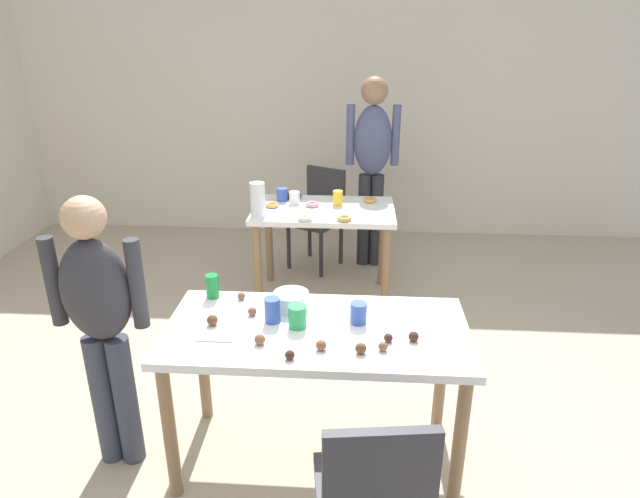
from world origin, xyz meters
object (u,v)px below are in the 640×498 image
Objects in this scene: chair_near_table at (374,496)px; person_girl_near at (100,316)px; dining_table_far at (324,223)px; chair_far_table at (320,211)px; pitcher_far at (258,200)px; dining_table_near at (316,346)px; person_adult_far at (372,155)px; mixing_bowl at (291,300)px; soda_can at (212,286)px.

chair_near_table is 0.63× the size of person_girl_near.
person_girl_near is (-0.90, -1.84, 0.18)m from dining_table_far.
chair_far_table is 1.05m from pitcher_far.
pitcher_far reaches higher than dining_table_near.
person_girl_near reaches higher than chair_near_table.
person_adult_far is 2.34m from mixing_bowl.
person_adult_far is at bearing 89.23° from chair_near_table.
pitcher_far is (0.01, 1.28, 0.06)m from soda_can.
person_adult_far is at bearing 2.42° from chair_far_table.
pitcher_far reaches higher than chair_far_table.
chair_far_table reaches higher than mixing_bowl.
person_adult_far reaches higher than chair_far_table.
chair_near_table reaches higher than dining_table_near.
mixing_bowl is (-0.06, -1.59, 0.16)m from dining_table_far.
soda_can reaches higher than mixing_bowl.
soda_can reaches higher than chair_near_table.
person_girl_near is at bearing -175.98° from dining_table_near.
dining_table_near is 1.77m from dining_table_far.
chair_near_table is at bearing -50.87° from soda_can.
dining_table_near is 0.63m from soda_can.
dining_table_near is 0.77m from chair_near_table.
mixing_bowl is (-0.43, -2.29, -0.21)m from person_adult_far.
dining_table_near is at bearing -96.85° from person_adult_far.
mixing_bowl is (-0.14, 0.18, 0.14)m from dining_table_near.
chair_far_table is (-0.15, 2.45, -0.15)m from dining_table_near.
soda_can is (0.43, 0.34, -0.00)m from person_girl_near.
dining_table_near is at bearing -26.31° from soda_can.
mixing_bowl is (-0.39, 0.90, 0.30)m from chair_near_table.
chair_far_table is 4.98× the size of mixing_bowl.
dining_table_near is 5.59× the size of pitcher_far.
person_adult_far is at bearing 47.86° from pitcher_far.
dining_table_far is 6.08× the size of mixing_bowl.
soda_can is (-0.47, -1.50, 0.18)m from dining_table_far.
person_girl_near is 0.55m from soda_can.
person_adult_far is (0.30, 2.47, 0.35)m from dining_table_near.
person_girl_near is at bearing -163.36° from mixing_bowl.
pitcher_far is (0.44, 1.62, 0.06)m from person_girl_near.
mixing_bowl is 0.42m from soda_can.
person_girl_near is at bearing -108.10° from chair_far_table.
person_adult_far is at bearing 79.27° from mixing_bowl.
pitcher_far is (-0.79, 2.27, 0.38)m from chair_near_table.
chair_far_table is at bearing 96.43° from dining_table_far.
person_girl_near is (-1.23, 0.65, 0.32)m from chair_near_table.
mixing_bowl is at bearing -92.25° from dining_table_far.
dining_table_far is 1.22× the size of chair_far_table.
dining_table_near is at bearing -87.59° from dining_table_far.
mixing_bowl is at bearing 113.57° from chair_near_table.
person_girl_near is 0.88m from mixing_bowl.
soda_can is (-0.40, -2.18, 0.31)m from chair_far_table.
chair_near_table is 3.49× the size of pitcher_far.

